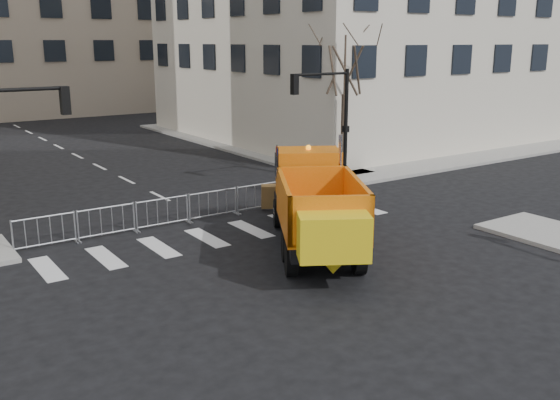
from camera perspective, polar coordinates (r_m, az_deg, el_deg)
ground at (r=18.10m, az=4.66°, el=-7.27°), size 120.00×120.00×0.00m
sidewalk_back at (r=24.91m, az=-7.70°, el=-1.09°), size 64.00×5.00×0.15m
traffic_light_right at (r=29.84m, az=6.03°, el=6.67°), size 0.18×0.18×5.40m
crowd_barriers at (r=23.69m, az=-8.37°, el=-0.74°), size 12.60×0.60×1.10m
street_tree at (r=30.93m, az=5.88°, el=8.90°), size 3.00×3.00×7.50m
plow_truck at (r=20.09m, az=3.27°, el=-0.24°), size 6.77×9.28×3.60m
cop_a at (r=24.58m, az=4.74°, el=0.58°), size 0.72×0.64×1.64m
cop_b at (r=25.64m, az=2.28°, el=1.25°), size 0.99×0.88×1.69m
cop_c at (r=24.20m, az=2.14°, el=0.40°), size 1.01×0.90×1.64m
newspaper_box at (r=28.05m, az=0.21°, el=2.11°), size 0.56×0.53×1.10m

